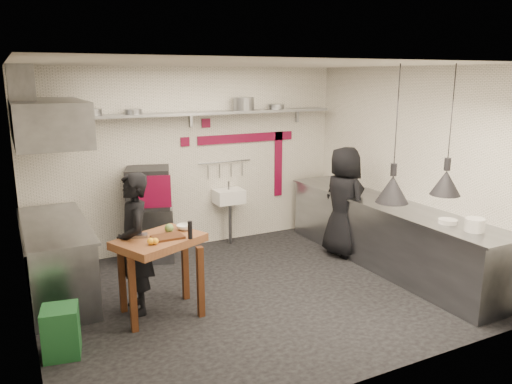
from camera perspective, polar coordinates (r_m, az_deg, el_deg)
name	(u,v)px	position (r m, az deg, el deg)	size (l,w,h in m)	color
floor	(252,293)	(6.40, -0.50, -11.50)	(5.00, 5.00, 0.00)	black
ceiling	(251,64)	(5.82, -0.56, 14.42)	(5.00, 5.00, 0.00)	beige
wall_back	(191,159)	(7.86, -7.40, 3.75)	(5.00, 0.04, 2.80)	silver
wall_front	(364,233)	(4.24, 12.28, -4.62)	(5.00, 0.04, 2.80)	silver
wall_left	(22,210)	(5.36, -25.21, -1.86)	(0.04, 4.20, 2.80)	silver
wall_right	(409,168)	(7.39, 17.10, 2.68)	(0.04, 4.20, 2.80)	silver
red_band_horiz	(247,138)	(8.16, -1.09, 6.20)	(1.70, 0.02, 0.14)	maroon
red_band_vert	(278,164)	(8.51, 2.57, 3.21)	(0.14, 0.02, 1.10)	maroon
red_tile_a	(206,123)	(7.85, -5.74, 7.84)	(0.14, 0.02, 0.14)	maroon
red_tile_b	(185,142)	(7.76, -8.11, 5.71)	(0.14, 0.02, 0.14)	maroon
back_shelf	(194,113)	(7.60, -7.09, 8.91)	(4.60, 0.34, 0.04)	slate
shelf_bracket_left	(58,125)	(7.34, -21.67, 7.15)	(0.04, 0.06, 0.24)	slate
shelf_bracket_mid	(191,119)	(7.75, -7.46, 8.24)	(0.04, 0.06, 0.24)	slate
shelf_bracket_right	(297,115)	(8.58, 4.71, 8.78)	(0.04, 0.06, 0.24)	slate
pan_far_left	(91,112)	(7.23, -18.36, 8.65)	(0.30, 0.30, 0.09)	slate
pan_mid_left	(133,112)	(7.34, -13.84, 8.92)	(0.25, 0.25, 0.07)	slate
stock_pot	(244,104)	(7.91, -1.42, 10.05)	(0.32, 0.32, 0.20)	slate
pan_right	(276,107)	(8.19, 2.30, 9.72)	(0.26, 0.26, 0.08)	slate
oven_stand	(152,233)	(7.56, -11.82, -4.60)	(0.64, 0.58, 0.80)	slate
combi_oven	(148,188)	(7.38, -12.24, 0.50)	(0.61, 0.57, 0.58)	black
oven_door	(154,192)	(7.11, -11.54, 0.04)	(0.46, 0.03, 0.46)	maroon
oven_glass	(158,192)	(7.10, -11.19, 0.05)	(0.34, 0.01, 0.34)	black
hand_sink	(229,196)	(8.02, -3.13, -0.49)	(0.46, 0.34, 0.22)	white
sink_tap	(229,185)	(7.98, -3.15, 0.76)	(0.03, 0.03, 0.14)	slate
sink_drain	(230,223)	(8.10, -2.98, -3.58)	(0.06, 0.06, 0.66)	slate
utensil_rail	(225,162)	(8.03, -3.58, 3.46)	(0.02, 0.02, 0.90)	slate
counter_right	(386,235)	(7.39, 14.64, -4.78)	(0.70, 3.80, 0.90)	slate
counter_right_top	(388,204)	(7.26, 14.85, -1.28)	(0.76, 3.90, 0.03)	slate
plate_stack	(474,225)	(6.24, 23.70, -3.46)	(0.22, 0.22, 0.15)	white
small_bowl_right	(448,221)	(6.46, 21.06, -3.15)	(0.22, 0.22, 0.05)	white
counter_left	(57,261)	(6.65, -21.76, -7.33)	(0.70, 1.90, 0.90)	slate
counter_left_top	(54,225)	(6.51, -22.11, -3.48)	(0.76, 2.00, 0.03)	slate
extractor_hood	(48,122)	(6.30, -22.63, 7.41)	(0.78, 1.60, 0.50)	slate
hood_duct	(21,87)	(6.26, -25.27, 10.82)	(0.28, 0.28, 0.50)	slate
green_bin	(61,332)	(5.37, -21.38, -14.63)	(0.34, 0.34, 0.50)	#195226
prep_table	(161,276)	(5.82, -10.84, -9.43)	(0.92, 0.64, 0.92)	brown
cutting_board	(168,237)	(5.62, -10.06, -5.07)	(0.34, 0.24, 0.03)	#4E2713
pepper_mill	(190,230)	(5.53, -7.54, -4.33)	(0.05, 0.05, 0.20)	black
lemon_a	(151,241)	(5.43, -11.94, -5.53)	(0.08, 0.08, 0.08)	#FFAB1C
lemon_b	(155,241)	(5.43, -11.44, -5.53)	(0.07, 0.07, 0.07)	#FFAB1C
veg_ball	(169,228)	(5.80, -9.91, -4.10)	(0.10, 0.10, 0.10)	olive
steel_tray	(139,236)	(5.72, -13.21, -4.87)	(0.18, 0.12, 0.03)	slate
bowl	(184,227)	(5.89, -8.18, -4.00)	(0.18, 0.18, 0.06)	white
heat_lamp_near	(396,135)	(5.74, 15.70, 6.28)	(0.37, 0.37, 1.53)	black
heat_lamp_far	(450,131)	(5.84, 21.33, 6.51)	(0.33, 0.33, 1.43)	black
chef_left	(135,244)	(5.83, -13.69, -5.79)	(0.60, 0.39, 1.63)	black
chef_right	(344,202)	(7.56, 10.01, -1.13)	(0.81, 0.53, 1.66)	black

